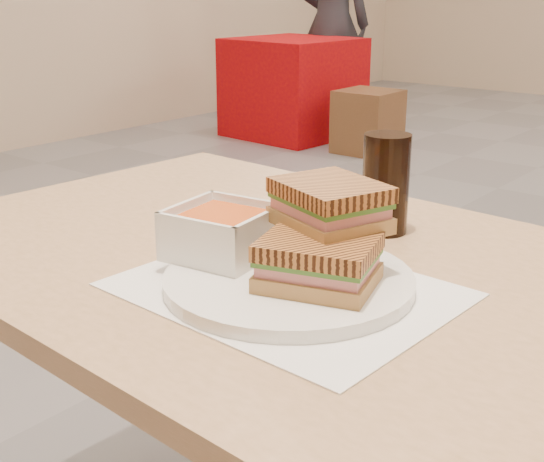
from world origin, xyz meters
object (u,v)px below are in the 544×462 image
Objects in this scene: main_table at (318,347)px; cola_glass at (386,184)px; soup_bowl at (223,235)px; bg_chair_0r at (368,122)px; plate at (289,281)px; bg_table_0 at (293,88)px; patron_a at (332,24)px; panini_lower at (318,262)px; bg_chair_0l at (305,106)px.

main_table is 0.25m from cola_glass.
soup_bowl reaches higher than bg_chair_0r.
plate is 4.70m from bg_table_0.
bg_table_0 reaches higher than bg_chair_0r.
bg_table_0 is 0.54× the size of patron_a.
main_table is 8.22× the size of panini_lower.
bg_table_0 is 0.78m from bg_chair_0r.
main_table is 2.97× the size of bg_chair_0r.
cola_glass is at bearing -51.95° from bg_chair_0l.
bg_table_0 is 2.06× the size of bg_chair_0r.
cola_glass is 0.17× the size of bg_table_0.
main_table is 5.01m from patron_a.
plate is 4.17m from bg_chair_0r.
bg_chair_0r is (0.75, -0.15, -0.15)m from bg_table_0.
cola_glass is 0.28× the size of bg_chair_0l.
bg_table_0 is 1.67× the size of bg_chair_0l.
soup_bowl is at bearing -56.87° from patron_a.
plate is 0.11m from soup_bowl.
panini_lower reaches higher than plate.
bg_chair_0r is (-2.07, 3.32, -0.61)m from cola_glass.
panini_lower is 0.27m from cola_glass.
patron_a is (-2.90, 4.21, -0.00)m from panini_lower.
cola_glass is at bearing -50.84° from bg_table_0.
bg_chair_0r is (0.61, -0.12, -0.03)m from bg_chair_0l.
soup_bowl is 0.32× the size of bg_chair_0r.
bg_table_0 is (-2.85, 3.72, -0.41)m from plate.
bg_chair_0l is at bearing 169.30° from bg_chair_0r.
bg_chair_0r is (-2.14, 3.57, -0.59)m from panini_lower.
panini_lower is (0.15, -0.00, 0.00)m from soup_bowl.
plate is 2.07× the size of cola_glass.
bg_table_0 reaches higher than bg_chair_0l.
soup_bowl reaches higher than bg_chair_0l.
panini_lower is 0.29× the size of bg_chair_0l.
bg_chair_0l is 0.62m from bg_chair_0r.
bg_table_0 is at bearing 127.90° from main_table.
soup_bowl is 0.15× the size of bg_table_0.
cola_glass is at bearing 94.99° from plate.
patron_a is at bearing 90.37° from bg_table_0.
patron_a is at bearing 124.51° from panini_lower.
patron_a is at bearing 123.13° from soup_bowl.
plate is 0.19× the size of patron_a.
panini_lower is 4.20m from bg_chair_0r.
bg_chair_0r is at bearing 120.86° from main_table.
bg_table_0 is 0.19m from bg_chair_0l.
main_table is 4.62m from bg_table_0.
main_table is 2.41× the size of bg_chair_0l.
main_table is at bearing -55.49° from patron_a.
soup_bowl is at bearing 178.67° from panini_lower.
bg_chair_0r is at bearing -40.33° from patron_a.
bg_table_0 is (-2.89, 3.72, -0.44)m from panini_lower.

